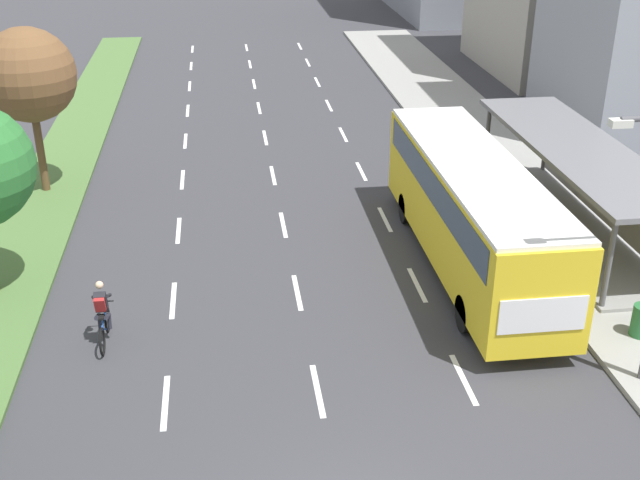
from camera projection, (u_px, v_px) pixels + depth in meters
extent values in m
cube|color=#4C7038|center=(59.00, 173.00, 31.03)|extent=(2.60, 52.00, 0.12)
cube|color=gray|center=(493.00, 154.00, 33.03)|extent=(4.50, 52.00, 0.15)
cube|color=white|center=(165.00, 402.00, 18.08)|extent=(0.14, 2.05, 0.01)
cube|color=white|center=(173.00, 300.00, 22.25)|extent=(0.14, 2.05, 0.01)
cube|color=white|center=(179.00, 230.00, 26.43)|extent=(0.14, 2.05, 0.01)
cube|color=white|center=(182.00, 179.00, 30.60)|extent=(0.14, 2.05, 0.01)
cube|color=white|center=(185.00, 141.00, 34.77)|extent=(0.14, 2.05, 0.01)
cube|color=white|center=(188.00, 111.00, 38.95)|extent=(0.14, 2.05, 0.01)
cube|color=white|center=(190.00, 86.00, 43.12)|extent=(0.14, 2.05, 0.01)
cube|color=white|center=(191.00, 66.00, 47.29)|extent=(0.14, 2.05, 0.01)
cube|color=white|center=(192.00, 49.00, 51.46)|extent=(0.14, 2.05, 0.01)
cube|color=white|center=(318.00, 390.00, 18.48)|extent=(0.14, 2.05, 0.01)
cube|color=white|center=(297.00, 292.00, 22.66)|extent=(0.14, 2.05, 0.01)
cube|color=white|center=(283.00, 225.00, 26.83)|extent=(0.14, 2.05, 0.01)
cube|color=white|center=(273.00, 175.00, 31.00)|extent=(0.14, 2.05, 0.01)
cube|color=white|center=(265.00, 138.00, 35.17)|extent=(0.14, 2.05, 0.01)
cube|color=white|center=(259.00, 108.00, 39.35)|extent=(0.14, 2.05, 0.01)
cube|color=white|center=(254.00, 84.00, 43.52)|extent=(0.14, 2.05, 0.01)
cube|color=white|center=(250.00, 64.00, 47.69)|extent=(0.14, 2.05, 0.01)
cube|color=white|center=(246.00, 48.00, 51.86)|extent=(0.14, 2.05, 0.01)
cube|color=white|center=(463.00, 379.00, 18.88)|extent=(0.14, 2.05, 0.01)
cube|color=white|center=(417.00, 285.00, 23.06)|extent=(0.14, 2.05, 0.01)
cube|color=white|center=(385.00, 219.00, 27.23)|extent=(0.14, 2.05, 0.01)
cube|color=white|center=(361.00, 171.00, 31.40)|extent=(0.14, 2.05, 0.01)
cube|color=white|center=(343.00, 134.00, 35.57)|extent=(0.14, 2.05, 0.01)
cube|color=white|center=(329.00, 105.00, 39.75)|extent=(0.14, 2.05, 0.01)
cube|color=white|center=(317.00, 82.00, 43.92)|extent=(0.14, 2.05, 0.01)
cube|color=white|center=(308.00, 62.00, 48.09)|extent=(0.14, 2.05, 0.01)
cube|color=white|center=(300.00, 46.00, 52.27)|extent=(0.14, 2.05, 0.01)
cube|color=gray|center=(567.00, 226.00, 26.23)|extent=(2.60, 10.72, 0.10)
cylinder|color=#56565B|center=(609.00, 263.00, 20.95)|extent=(0.16, 0.16, 2.60)
cylinder|color=#56565B|center=(487.00, 140.00, 30.08)|extent=(0.16, 0.16, 2.60)
cylinder|color=#56565B|center=(547.00, 137.00, 30.35)|extent=(0.16, 0.16, 2.60)
cube|color=gray|center=(609.00, 187.00, 25.79)|extent=(0.10, 10.18, 2.34)
cube|color=slate|center=(578.00, 148.00, 25.05)|extent=(2.90, 11.12, 0.16)
cube|color=yellow|center=(471.00, 211.00, 23.29)|extent=(2.50, 11.20, 2.80)
cube|color=#2D3D4C|center=(474.00, 184.00, 22.92)|extent=(2.54, 10.30, 0.90)
cube|color=silver|center=(475.00, 164.00, 22.65)|extent=(2.45, 10.98, 0.12)
cube|color=#2D3D4C|center=(425.00, 139.00, 28.16)|extent=(2.25, 0.06, 1.54)
cube|color=white|center=(543.00, 315.00, 18.35)|extent=(2.12, 0.04, 0.90)
cylinder|color=black|center=(406.00, 208.00, 26.85)|extent=(0.30, 1.00, 1.00)
cylinder|color=black|center=(469.00, 205.00, 27.10)|extent=(0.30, 1.00, 1.00)
cylinder|color=black|center=(466.00, 313.00, 20.65)|extent=(0.30, 1.00, 1.00)
cylinder|color=black|center=(547.00, 308.00, 20.90)|extent=(0.30, 1.00, 1.00)
torus|color=black|center=(107.00, 319.00, 20.68)|extent=(0.06, 0.72, 0.72)
torus|color=black|center=(102.00, 342.00, 19.70)|extent=(0.06, 0.72, 0.72)
cylinder|color=#234C99|center=(104.00, 320.00, 20.07)|extent=(0.05, 0.93, 0.05)
cylinder|color=#234C99|center=(104.00, 329.00, 20.05)|extent=(0.05, 0.57, 0.42)
cylinder|color=#234C99|center=(102.00, 324.00, 19.88)|extent=(0.04, 0.04, 0.40)
cube|color=black|center=(102.00, 317.00, 19.79)|extent=(0.12, 0.24, 0.06)
cylinder|color=black|center=(105.00, 301.00, 20.39)|extent=(0.46, 0.04, 0.04)
cube|color=black|center=(101.00, 302.00, 19.81)|extent=(0.30, 0.36, 0.59)
cube|color=#A82323|center=(100.00, 305.00, 19.66)|extent=(0.26, 0.26, 0.42)
sphere|color=beige|center=(99.00, 285.00, 19.73)|extent=(0.20, 0.20, 0.20)
cylinder|color=#23232D|center=(98.00, 317.00, 19.94)|extent=(0.12, 0.42, 0.25)
cylinder|color=#23232D|center=(100.00, 322.00, 20.21)|extent=(0.10, 0.17, 0.41)
cylinder|color=#23232D|center=(107.00, 316.00, 19.97)|extent=(0.12, 0.42, 0.25)
cylinder|color=#23232D|center=(109.00, 321.00, 20.23)|extent=(0.10, 0.17, 0.41)
cylinder|color=black|center=(95.00, 296.00, 19.96)|extent=(0.09, 0.47, 0.28)
cylinder|color=black|center=(109.00, 296.00, 20.00)|extent=(0.09, 0.47, 0.28)
cylinder|color=brown|center=(40.00, 150.00, 28.72)|extent=(0.28, 0.28, 3.04)
sphere|color=brown|center=(28.00, 75.00, 27.52)|extent=(3.29, 3.29, 3.29)
cube|color=silver|center=(621.00, 123.00, 15.78)|extent=(0.44, 0.24, 0.16)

